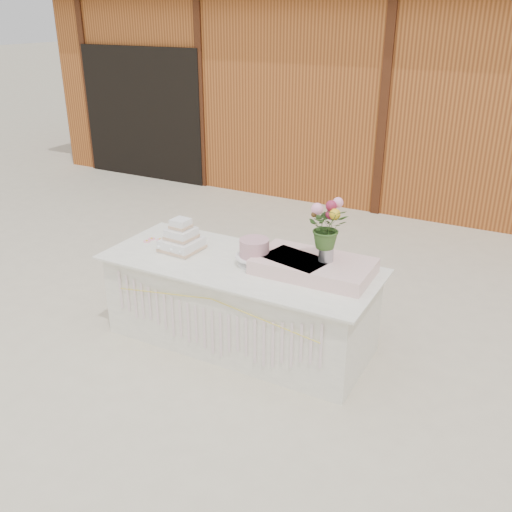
{
  "coord_description": "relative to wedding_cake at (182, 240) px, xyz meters",
  "views": [
    {
      "loc": [
        2.22,
        -3.83,
        2.76
      ],
      "look_at": [
        0.0,
        0.3,
        0.72
      ],
      "focal_mm": 40.0,
      "sensor_mm": 36.0,
      "label": 1
    }
  ],
  "objects": [
    {
      "name": "cake_table",
      "position": [
        0.59,
        -0.01,
        -0.48
      ],
      "size": [
        2.4,
        1.0,
        0.77
      ],
      "color": "white",
      "rests_on": "ground"
    },
    {
      "name": "flower_vase",
      "position": [
        1.32,
        0.14,
        0.1
      ],
      "size": [
        0.12,
        0.12,
        0.16
      ],
      "primitive_type": "cylinder",
      "color": "#A4A4A8",
      "rests_on": "satin_runner"
    },
    {
      "name": "bouquet",
      "position": [
        1.32,
        0.14,
        0.36
      ],
      "size": [
        0.41,
        0.39,
        0.35
      ],
      "primitive_type": "imported",
      "rotation": [
        0.0,
        0.0,
        0.51
      ],
      "color": "#365923",
      "rests_on": "flower_vase"
    },
    {
      "name": "ground",
      "position": [
        0.59,
        -0.0,
        -0.87
      ],
      "size": [
        80.0,
        80.0,
        0.0
      ],
      "primitive_type": "plane",
      "color": "beige",
      "rests_on": "ground"
    },
    {
      "name": "satin_runner",
      "position": [
        1.23,
        0.12,
        -0.04
      ],
      "size": [
        0.96,
        0.57,
        0.12
      ],
      "primitive_type": "cube",
      "rotation": [
        0.0,
        0.0,
        0.02
      ],
      "color": "beige",
      "rests_on": "cake_table"
    },
    {
      "name": "pink_cake_stand",
      "position": [
        0.72,
        0.03,
        0.03
      ],
      "size": [
        0.32,
        0.32,
        0.23
      ],
      "color": "white",
      "rests_on": "cake_table"
    },
    {
      "name": "barn",
      "position": [
        0.58,
        5.99,
        0.81
      ],
      "size": [
        12.6,
        4.6,
        3.3
      ],
      "color": "#AA5B23",
      "rests_on": "ground"
    },
    {
      "name": "loose_flowers",
      "position": [
        -0.37,
        0.12,
        -0.09
      ],
      "size": [
        0.23,
        0.35,
        0.02
      ],
      "primitive_type": null,
      "rotation": [
        0.0,
        0.0,
        0.35
      ],
      "color": "pink",
      "rests_on": "cake_table"
    },
    {
      "name": "wedding_cake",
      "position": [
        0.0,
        0.0,
        0.0
      ],
      "size": [
        0.35,
        0.35,
        0.3
      ],
      "rotation": [
        0.0,
        0.0,
        -0.06
      ],
      "color": "white",
      "rests_on": "cake_table"
    }
  ]
}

